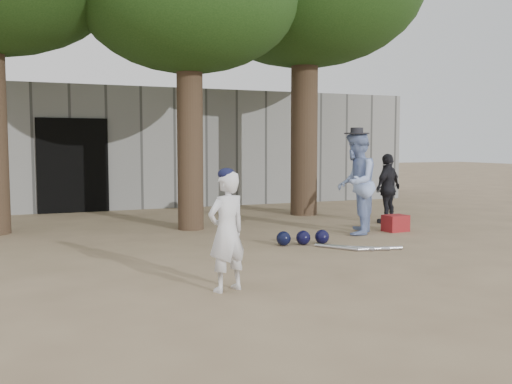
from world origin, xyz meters
name	(u,v)px	position (x,y,z in m)	size (l,w,h in m)	color
ground	(241,281)	(0.00, 0.00, 0.00)	(70.00, 70.00, 0.00)	#937C5E
boy_player	(227,232)	(-0.30, -0.33, 0.65)	(0.48, 0.31, 1.31)	white
spectator_blue	(356,183)	(3.13, 2.50, 0.91)	(0.88, 0.69, 1.81)	#8FA7DD
spectator_dark	(388,188)	(4.51, 3.47, 0.70)	(0.82, 0.34, 1.41)	black
red_bag	(395,223)	(4.00, 2.50, 0.15)	(0.42, 0.32, 0.30)	maroon
back_building	(109,148)	(0.00, 10.33, 1.50)	(16.00, 5.24, 3.00)	gray
helmet_row	(303,238)	(1.78, 1.89, 0.11)	(0.87, 0.32, 0.23)	black
bat_pile	(358,248)	(2.35, 1.20, 0.03)	(1.12, 0.77, 0.06)	#B3B2B9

